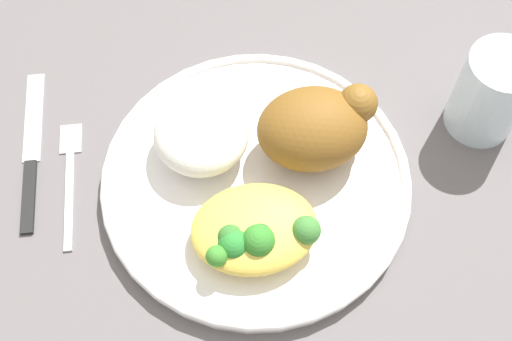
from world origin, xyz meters
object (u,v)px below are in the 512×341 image
at_px(roasted_chicken, 316,127).
at_px(knife, 30,162).
at_px(plate, 256,180).
at_px(rice_pile, 201,133).
at_px(mac_cheese_with_broccoli, 255,231).
at_px(water_glass, 491,93).
at_px(fork, 70,176).

distance_m(roasted_chicken, knife, 0.29).
height_order(plate, rice_pile, rice_pile).
height_order(roasted_chicken, rice_pile, roasted_chicken).
bearing_deg(knife, rice_pile, -5.49).
xyz_separation_m(mac_cheese_with_broccoli, water_glass, (0.25, 0.11, 0.01)).
bearing_deg(roasted_chicken, mac_cheese_with_broccoli, -128.55).
distance_m(fork, water_glass, 0.43).
bearing_deg(rice_pile, water_glass, 0.40).
relative_size(rice_pile, knife, 0.50).
bearing_deg(fork, knife, 150.69).
relative_size(mac_cheese_with_broccoli, knife, 0.61).
bearing_deg(plate, roasted_chicken, 22.42).
distance_m(mac_cheese_with_broccoli, knife, 0.25).
height_order(roasted_chicken, mac_cheese_with_broccoli, roasted_chicken).
relative_size(mac_cheese_with_broccoli, fork, 0.82).
bearing_deg(fork, mac_cheese_with_broccoli, -30.38).
xyz_separation_m(roasted_chicken, fork, (-0.24, 0.01, -0.05)).
relative_size(fork, knife, 0.75).
bearing_deg(knife, water_glass, -1.83).
xyz_separation_m(rice_pile, mac_cheese_with_broccoli, (0.04, -0.11, -0.01)).
height_order(rice_pile, mac_cheese_with_broccoli, rice_pile).
xyz_separation_m(knife, water_glass, (0.46, -0.01, 0.05)).
bearing_deg(plate, knife, 165.45).
xyz_separation_m(fork, knife, (-0.04, 0.02, 0.00)).
height_order(roasted_chicken, fork, roasted_chicken).
bearing_deg(fork, water_glass, 0.94).
xyz_separation_m(plate, water_glass, (0.24, 0.04, 0.04)).
distance_m(mac_cheese_with_broccoli, fork, 0.20).
bearing_deg(rice_pile, mac_cheese_with_broccoli, -71.05).
xyz_separation_m(plate, fork, (-0.18, 0.04, -0.01)).
height_order(mac_cheese_with_broccoli, fork, mac_cheese_with_broccoli).
bearing_deg(roasted_chicken, knife, 173.49).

